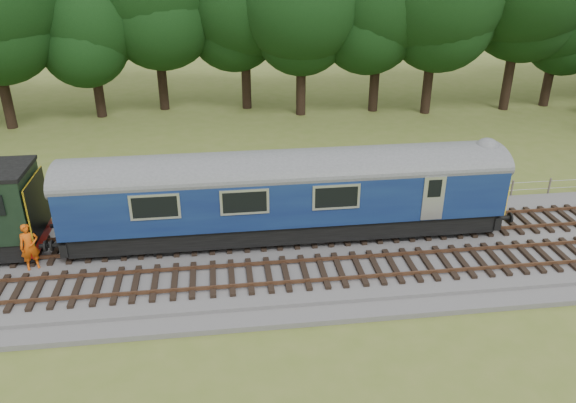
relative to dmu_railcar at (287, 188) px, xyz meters
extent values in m
plane|color=#596A27|center=(3.81, -1.40, -2.61)|extent=(120.00, 120.00, 0.00)
cube|color=#4C4C4F|center=(3.81, -1.40, -2.43)|extent=(70.00, 7.00, 0.35)
cube|color=brown|center=(3.81, -0.72, -2.12)|extent=(66.50, 0.07, 0.14)
cube|color=brown|center=(3.81, 0.72, -2.12)|extent=(66.50, 0.07, 0.14)
cube|color=brown|center=(3.81, -3.72, -2.12)|extent=(66.50, 0.07, 0.14)
cube|color=brown|center=(3.81, -2.28, -2.12)|extent=(66.50, 0.07, 0.14)
cube|color=black|center=(-0.01, 0.00, -1.55)|extent=(17.46, 2.52, 0.85)
cube|color=#0E194B|center=(-0.01, 0.00, -0.12)|extent=(18.00, 2.80, 2.05)
cube|color=yellow|center=(9.01, 0.00, -0.50)|extent=(0.06, 2.74, 1.30)
cube|color=black|center=(5.99, 0.00, -1.75)|extent=(2.60, 2.00, 0.55)
cube|color=black|center=(-6.01, 0.00, -1.75)|extent=(2.60, 2.00, 0.55)
cube|color=black|center=(-11.21, 0.00, 0.05)|extent=(2.40, 2.55, 2.60)
cube|color=#A1130C|center=(-10.03, 0.00, -1.55)|extent=(0.25, 2.60, 0.55)
cube|color=yellow|center=(-9.89, 0.00, -0.15)|extent=(0.06, 2.55, 2.30)
imported|color=#DA510B|center=(-10.07, -1.28, -1.29)|extent=(0.83, 0.70, 1.93)
camera|label=1|loc=(-2.63, -20.97, 9.46)|focal=35.00mm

